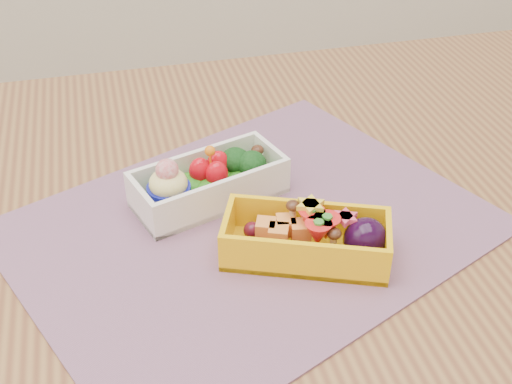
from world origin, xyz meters
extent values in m
cube|color=brown|center=(0.00, 0.00, 0.73)|extent=(1.20, 0.80, 0.04)
cylinder|color=brown|center=(0.54, 0.34, 0.35)|extent=(0.06, 0.06, 0.71)
cube|color=slate|center=(0.01, -0.01, 0.75)|extent=(0.55, 0.50, 0.00)
cube|color=white|center=(-0.02, 0.05, 0.77)|extent=(0.17, 0.12, 0.04)
ellipsoid|color=green|center=(-0.02, 0.05, 0.77)|extent=(0.16, 0.10, 0.02)
cylinder|color=#131A94|center=(-0.07, 0.03, 0.77)|extent=(0.04, 0.04, 0.03)
sphere|color=red|center=(-0.07, 0.03, 0.81)|extent=(0.02, 0.02, 0.02)
ellipsoid|color=red|center=(-0.03, 0.05, 0.79)|extent=(0.02, 0.02, 0.03)
ellipsoid|color=red|center=(-0.02, 0.04, 0.79)|extent=(0.02, 0.02, 0.03)
ellipsoid|color=red|center=(-0.01, 0.06, 0.79)|extent=(0.02, 0.02, 0.03)
sphere|color=orange|center=(-0.02, 0.05, 0.81)|extent=(0.01, 0.01, 0.01)
ellipsoid|color=black|center=(0.01, 0.06, 0.79)|extent=(0.03, 0.03, 0.03)
ellipsoid|color=black|center=(0.02, 0.05, 0.79)|extent=(0.03, 0.03, 0.03)
ellipsoid|color=#3F2111|center=(0.04, 0.07, 0.79)|extent=(0.01, 0.01, 0.01)
cube|color=yellow|center=(0.05, -0.07, 0.77)|extent=(0.17, 0.12, 0.04)
ellipsoid|color=#4D0E1E|center=(0.02, -0.06, 0.77)|extent=(0.09, 0.07, 0.02)
cube|color=orange|center=(0.03, -0.05, 0.78)|extent=(0.05, 0.05, 0.02)
cone|color=red|center=(0.05, -0.06, 0.79)|extent=(0.03, 0.03, 0.03)
cone|color=red|center=(0.07, -0.07, 0.79)|extent=(0.03, 0.03, 0.03)
cone|color=red|center=(0.05, -0.08, 0.79)|extent=(0.03, 0.03, 0.03)
cylinder|color=yellow|center=(0.06, -0.05, 0.80)|extent=(0.03, 0.03, 0.01)
cylinder|color=#E53F5B|center=(0.08, -0.07, 0.80)|extent=(0.03, 0.03, 0.01)
ellipsoid|color=#3F2111|center=(0.04, -0.04, 0.78)|extent=(0.01, 0.01, 0.01)
ellipsoid|color=#3F2111|center=(0.07, -0.08, 0.78)|extent=(0.01, 0.01, 0.01)
ellipsoid|color=black|center=(0.10, -0.09, 0.78)|extent=(0.04, 0.04, 0.04)
camera|label=1|loc=(-0.11, -0.51, 1.17)|focal=46.09mm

